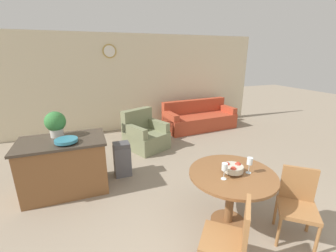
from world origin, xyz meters
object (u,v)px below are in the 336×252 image
Objects in this scene: dining_chair_near_right at (298,201)px; teal_bowl at (66,140)px; fruit_bowl at (233,168)px; couch at (199,119)px; dining_chair_near_left at (231,237)px; wine_glass_left at (225,167)px; kitchen_island at (65,165)px; wine_glass_right at (250,162)px; armchair at (145,136)px; trash_bin at (122,159)px; potted_plant at (55,123)px; dining_table at (231,185)px.

teal_bowl is at bearing 4.62° from dining_chair_near_right.
fruit_bowl is 0.11× the size of couch.
teal_bowl is (-1.94, 1.42, 0.11)m from fruit_bowl.
dining_chair_near_left is 4.25× the size of wine_glass_left.
wine_glass_right is at bearing -36.97° from kitchen_island.
wine_glass_left is (-0.18, -0.08, 0.08)m from fruit_bowl.
couch is at bearing 0.46° from armchair.
couch is (2.65, 1.98, -0.03)m from trash_bin.
fruit_bowl is 0.19× the size of kitchen_island.
dining_chair_near_left is at bearing -55.89° from potted_plant.
potted_plant reaches higher than dining_chair_near_left.
kitchen_island is at bearing -169.82° from trash_bin.
kitchen_island is 2.10m from armchair.
kitchen_island is 0.60× the size of couch.
armchair is at bearing 39.24° from dining_chair_near_left.
wine_glass_left and teal_bowl have the same top height.
fruit_bowl is at bearing -58.45° from trash_bin.
armchair is (0.09, 3.50, -0.18)m from dining_chair_near_left.
dining_chair_near_left is 0.67× the size of kitchen_island.
teal_bowl is (0.09, -0.18, 0.49)m from kitchen_island.
dining_chair_near_right is at bearing -36.02° from teal_bowl.
dining_table is at bearing -106.89° from armchair.
dining_chair_near_right is at bearing -35.27° from dining_table.
dining_chair_near_right is 2.13× the size of potted_plant.
wine_glass_left is 0.16× the size of kitchen_island.
dining_chair_near_left is 4.82m from couch.
trash_bin is (-1.27, 1.83, -0.59)m from wine_glass_right.
teal_bowl is at bearing -64.19° from kitchen_island.
kitchen_island is 3.16× the size of potted_plant.
trash_bin is at bearing 55.60° from dining_chair_near_left.
wine_glass_right is 0.18× the size of armchair.
potted_plant is (-2.09, 1.80, 0.29)m from fruit_bowl.
dining_chair_near_right is 4.30m from couch.
dining_chair_near_right is 3.58m from potted_plant.
potted_plant reaches higher than dining_table.
fruit_bowl is 2.40m from teal_bowl.
couch is (2.01, 4.38, -0.20)m from dining_chair_near_left.
teal_bowl is at bearing 139.49° from wine_glass_left.
couch is 1.95× the size of armchair.
wine_glass_left reaches higher than fruit_bowl.
dining_table is 0.38m from wine_glass_right.
armchair is at bearing 56.68° from trash_bin.
dining_chair_near_right is 0.72m from wine_glass_right.
dining_table is 2.43m from teal_bowl.
teal_bowl reaches higher than dining_chair_near_left.
trash_bin is (0.94, 0.17, -0.13)m from kitchen_island.
trash_bin is (0.85, 0.35, -0.62)m from teal_bowl.
wine_glass_right is 2.59m from teal_bowl.
dining_chair_near_right is 3.54× the size of fruit_bowl.
armchair is at bearing 97.11° from fruit_bowl.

